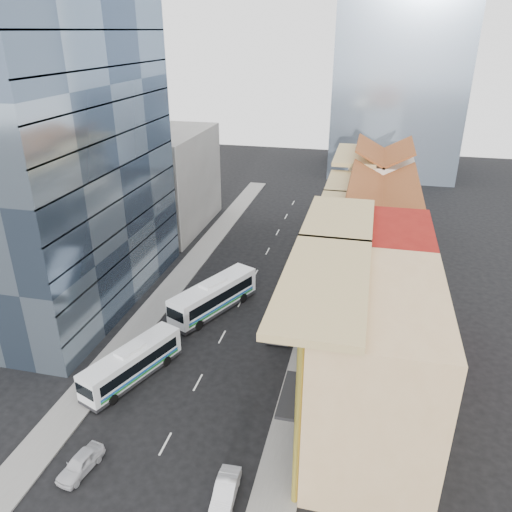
% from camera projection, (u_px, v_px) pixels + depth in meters
% --- Properties ---
extents(ground, '(200.00, 200.00, 0.00)m').
position_uv_depth(ground, '(160.00, 454.00, 34.75)').
color(ground, black).
rests_on(ground, ground).
extents(sidewalk_right, '(3.00, 90.00, 0.15)m').
position_uv_depth(sidewalk_right, '(319.00, 310.00, 52.44)').
color(sidewalk_right, slate).
rests_on(sidewalk_right, ground).
extents(sidewalk_left, '(3.00, 90.00, 0.15)m').
position_uv_depth(sidewalk_left, '(168.00, 293.00, 55.99)').
color(sidewalk_left, slate).
rests_on(sidewalk_left, ground).
extents(shophouse_tan, '(8.00, 14.00, 12.00)m').
position_uv_depth(shophouse_tan, '(375.00, 370.00, 33.77)').
color(shophouse_tan, '#DAB37E').
rests_on(shophouse_tan, ground).
extents(shophouse_red, '(8.00, 10.00, 12.00)m').
position_uv_depth(shophouse_red, '(377.00, 288.00, 44.40)').
color(shophouse_red, maroon).
rests_on(shophouse_red, ground).
extents(shophouse_cream_near, '(8.00, 9.00, 10.00)m').
position_uv_depth(shophouse_cream_near, '(377.00, 256.00, 53.24)').
color(shophouse_cream_near, '#EEE5D0').
rests_on(shophouse_cream_near, ground).
extents(shophouse_cream_mid, '(8.00, 9.00, 10.00)m').
position_uv_depth(shophouse_cream_mid, '(378.00, 226.00, 61.21)').
color(shophouse_cream_mid, '#EEE5D0').
rests_on(shophouse_cream_mid, ground).
extents(shophouse_cream_far, '(8.00, 12.00, 11.00)m').
position_uv_depth(shophouse_cream_far, '(380.00, 197.00, 70.31)').
color(shophouse_cream_far, '#EEE5D0').
rests_on(shophouse_cream_far, ground).
extents(office_tower, '(12.00, 26.00, 30.00)m').
position_uv_depth(office_tower, '(64.00, 164.00, 48.94)').
color(office_tower, '#3F4F64').
rests_on(office_tower, ground).
extents(office_block_far, '(10.00, 18.00, 14.00)m').
position_uv_depth(office_block_far, '(169.00, 181.00, 72.42)').
color(office_block_far, gray).
rests_on(office_block_far, ground).
extents(bus_left_near, '(5.58, 9.87, 3.11)m').
position_uv_depth(bus_left_near, '(132.00, 363.00, 41.74)').
color(bus_left_near, silver).
rests_on(bus_left_near, ground).
extents(bus_left_far, '(6.94, 11.14, 3.55)m').
position_uv_depth(bus_left_far, '(214.00, 296.00, 51.81)').
color(bus_left_far, white).
rests_on(bus_left_far, ground).
extents(bus_right, '(2.40, 9.64, 3.08)m').
position_uv_depth(bus_right, '(285.00, 308.00, 50.09)').
color(bus_right, silver).
rests_on(bus_right, ground).
extents(sedan_left, '(2.11, 3.89, 1.25)m').
position_uv_depth(sedan_left, '(80.00, 463.00, 33.24)').
color(sedan_left, silver).
rests_on(sedan_left, ground).
extents(sedan_right, '(1.49, 3.81, 1.24)m').
position_uv_depth(sedan_right, '(225.00, 491.00, 31.25)').
color(sedan_right, silver).
rests_on(sedan_right, ground).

